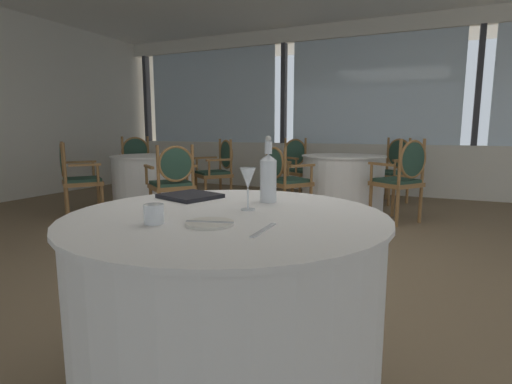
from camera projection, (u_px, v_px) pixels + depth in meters
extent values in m
plane|color=#756047|center=(292.00, 265.00, 3.20)|extent=(14.03, 14.03, 0.00)
cube|color=silver|center=(368.00, 169.00, 6.78)|extent=(10.02, 0.12, 0.85)
cube|color=silver|center=(375.00, 27.00, 6.42)|extent=(10.02, 0.12, 0.25)
cube|color=silver|center=(211.00, 97.00, 7.86)|extent=(2.76, 0.02, 1.79)
cube|color=#333338|center=(147.00, 99.00, 8.48)|extent=(0.08, 0.14, 1.79)
cube|color=silver|center=(372.00, 91.00, 6.60)|extent=(2.76, 0.02, 1.79)
cube|color=#333338|center=(284.00, 94.00, 7.21)|extent=(0.08, 0.14, 1.79)
cube|color=#333338|center=(479.00, 86.00, 5.95)|extent=(0.08, 0.14, 1.79)
cylinder|color=white|center=(227.00, 216.00, 1.63)|extent=(1.33, 1.33, 0.02)
cylinder|color=white|center=(228.00, 300.00, 1.69)|extent=(1.29, 1.29, 0.72)
cylinder|color=silver|center=(210.00, 223.00, 1.44)|extent=(0.18, 0.18, 0.01)
cube|color=silver|center=(210.00, 222.00, 1.44)|extent=(0.18, 0.06, 0.00)
cube|color=silver|center=(264.00, 230.00, 1.36)|extent=(0.02, 0.20, 0.00)
cylinder|color=white|center=(268.00, 181.00, 1.89)|extent=(0.08, 0.08, 0.20)
cone|color=white|center=(268.00, 157.00, 1.87)|extent=(0.08, 0.08, 0.03)
cylinder|color=white|center=(268.00, 148.00, 1.86)|extent=(0.04, 0.04, 0.06)
sphere|color=silver|center=(268.00, 139.00, 1.85)|extent=(0.03, 0.03, 0.03)
cylinder|color=white|center=(248.00, 209.00, 1.71)|extent=(0.06, 0.06, 0.00)
cylinder|color=white|center=(248.00, 199.00, 1.70)|extent=(0.01, 0.01, 0.09)
cone|color=white|center=(248.00, 178.00, 1.69)|extent=(0.07, 0.07, 0.09)
cylinder|color=white|center=(154.00, 214.00, 1.46)|extent=(0.07, 0.07, 0.07)
cube|color=black|center=(190.00, 196.00, 2.01)|extent=(0.33, 0.31, 0.02)
cylinder|color=white|center=(152.00, 156.00, 5.37)|extent=(1.11, 1.11, 0.02)
cylinder|color=white|center=(153.00, 183.00, 5.43)|extent=(1.07, 1.07, 0.72)
cube|color=olive|center=(83.00, 183.00, 5.00)|extent=(0.65, 0.65, 0.05)
cube|color=#284738|center=(82.00, 179.00, 4.99)|extent=(0.59, 0.59, 0.04)
cylinder|color=olive|center=(99.00, 197.00, 5.30)|extent=(0.04, 0.04, 0.40)
cylinder|color=olive|center=(103.00, 201.00, 4.95)|extent=(0.04, 0.04, 0.40)
cylinder|color=olive|center=(66.00, 199.00, 5.12)|extent=(0.04, 0.04, 0.40)
cylinder|color=olive|center=(68.00, 204.00, 4.77)|extent=(0.04, 0.04, 0.40)
cylinder|color=olive|center=(63.00, 161.00, 5.04)|extent=(0.04, 0.04, 0.49)
cylinder|color=olive|center=(64.00, 163.00, 4.69)|extent=(0.04, 0.04, 0.49)
ellipsoid|color=#284738|center=(62.00, 160.00, 4.85)|extent=(0.34, 0.28, 0.41)
torus|color=olive|center=(62.00, 160.00, 4.85)|extent=(0.36, 0.29, 0.43)
cube|color=olive|center=(81.00, 162.00, 5.19)|extent=(0.25, 0.31, 0.03)
cylinder|color=olive|center=(93.00, 170.00, 5.27)|extent=(0.03, 0.03, 0.22)
cube|color=olive|center=(85.00, 165.00, 4.75)|extent=(0.25, 0.31, 0.03)
cylinder|color=olive|center=(98.00, 173.00, 4.84)|extent=(0.03, 0.03, 0.22)
cube|color=olive|center=(171.00, 187.00, 4.64)|extent=(0.65, 0.65, 0.05)
cube|color=#284738|center=(171.00, 183.00, 4.63)|extent=(0.59, 0.59, 0.04)
cylinder|color=olive|center=(151.00, 204.00, 4.75)|extent=(0.04, 0.04, 0.40)
cylinder|color=olive|center=(183.00, 201.00, 4.94)|extent=(0.04, 0.04, 0.40)
cylinder|color=olive|center=(160.00, 210.00, 4.41)|extent=(0.04, 0.04, 0.40)
cylinder|color=olive|center=(194.00, 207.00, 4.59)|extent=(0.04, 0.04, 0.40)
cylinder|color=olive|center=(158.00, 167.00, 4.33)|extent=(0.04, 0.04, 0.47)
cylinder|color=olive|center=(193.00, 165.00, 4.52)|extent=(0.04, 0.04, 0.47)
ellipsoid|color=#284738|center=(176.00, 164.00, 4.41)|extent=(0.28, 0.34, 0.40)
torus|color=olive|center=(176.00, 164.00, 4.41)|extent=(0.28, 0.35, 0.41)
cube|color=olive|center=(149.00, 167.00, 4.50)|extent=(0.31, 0.25, 0.03)
cylinder|color=olive|center=(146.00, 175.00, 4.64)|extent=(0.03, 0.03, 0.22)
cube|color=olive|center=(191.00, 165.00, 4.73)|extent=(0.31, 0.25, 0.03)
cylinder|color=olive|center=(187.00, 173.00, 4.87)|extent=(0.03, 0.03, 0.22)
cube|color=olive|center=(213.00, 175.00, 5.83)|extent=(0.65, 0.65, 0.05)
cube|color=#284738|center=(213.00, 172.00, 5.83)|extent=(0.59, 0.59, 0.04)
cylinder|color=olive|center=(206.00, 193.00, 5.60)|extent=(0.04, 0.04, 0.40)
cylinder|color=olive|center=(196.00, 189.00, 5.95)|extent=(0.04, 0.04, 0.40)
cylinder|color=olive|center=(231.00, 191.00, 5.79)|extent=(0.04, 0.04, 0.40)
cylinder|color=olive|center=(221.00, 187.00, 6.14)|extent=(0.04, 0.04, 0.40)
cylinder|color=olive|center=(231.00, 157.00, 5.71)|extent=(0.04, 0.04, 0.51)
cylinder|color=olive|center=(220.00, 155.00, 6.06)|extent=(0.04, 0.04, 0.51)
ellipsoid|color=#284738|center=(226.00, 154.00, 5.89)|extent=(0.34, 0.28, 0.43)
torus|color=olive|center=(226.00, 154.00, 5.89)|extent=(0.37, 0.29, 0.44)
cube|color=olive|center=(218.00, 160.00, 5.57)|extent=(0.25, 0.31, 0.03)
cylinder|color=olive|center=(209.00, 168.00, 5.52)|extent=(0.03, 0.03, 0.22)
cube|color=olive|center=(206.00, 158.00, 6.00)|extent=(0.25, 0.31, 0.03)
cylinder|color=olive|center=(197.00, 165.00, 5.96)|extent=(0.03, 0.03, 0.22)
cube|color=olive|center=(139.00, 171.00, 6.19)|extent=(0.65, 0.65, 0.05)
cube|color=#284738|center=(139.00, 168.00, 6.18)|extent=(0.59, 0.59, 0.04)
cylinder|color=olive|center=(156.00, 186.00, 6.15)|extent=(0.04, 0.04, 0.43)
cylinder|color=olive|center=(129.00, 188.00, 5.96)|extent=(0.04, 0.04, 0.43)
cylinder|color=olive|center=(150.00, 183.00, 6.49)|extent=(0.04, 0.04, 0.43)
cylinder|color=olive|center=(124.00, 185.00, 6.31)|extent=(0.04, 0.04, 0.43)
cylinder|color=olive|center=(148.00, 152.00, 6.41)|extent=(0.04, 0.04, 0.51)
cylinder|color=olive|center=(123.00, 153.00, 6.23)|extent=(0.04, 0.04, 0.51)
ellipsoid|color=#284738|center=(135.00, 151.00, 6.33)|extent=(0.28, 0.34, 0.43)
torus|color=olive|center=(135.00, 151.00, 6.33)|extent=(0.29, 0.37, 0.44)
cube|color=olive|center=(155.00, 155.00, 6.25)|extent=(0.31, 0.25, 0.03)
cylinder|color=olive|center=(157.00, 162.00, 6.15)|extent=(0.03, 0.03, 0.22)
cube|color=olive|center=(122.00, 156.00, 6.02)|extent=(0.31, 0.25, 0.03)
cylinder|color=olive|center=(124.00, 164.00, 5.91)|extent=(0.03, 0.03, 0.22)
cylinder|color=white|center=(343.00, 156.00, 5.39)|extent=(1.14, 1.14, 0.02)
cylinder|color=white|center=(343.00, 183.00, 5.45)|extent=(1.11, 1.11, 0.72)
cube|color=olive|center=(388.00, 175.00, 5.90)|extent=(0.64, 0.64, 0.05)
cube|color=#284738|center=(388.00, 172.00, 5.89)|extent=(0.59, 0.59, 0.04)
cylinder|color=olive|center=(389.00, 192.00, 5.67)|extent=(0.04, 0.04, 0.39)
cylinder|color=olive|center=(368.00, 189.00, 6.01)|extent=(0.04, 0.04, 0.39)
cylinder|color=olive|center=(407.00, 190.00, 5.87)|extent=(0.04, 0.04, 0.39)
cylinder|color=olive|center=(386.00, 187.00, 6.21)|extent=(0.04, 0.04, 0.39)
cylinder|color=olive|center=(409.00, 156.00, 5.79)|extent=(0.04, 0.04, 0.53)
cylinder|color=olive|center=(388.00, 155.00, 6.13)|extent=(0.04, 0.04, 0.53)
ellipsoid|color=#284738|center=(399.00, 154.00, 5.96)|extent=(0.35, 0.27, 0.45)
torus|color=olive|center=(399.00, 154.00, 5.96)|extent=(0.39, 0.29, 0.46)
cube|color=olive|center=(402.00, 160.00, 5.64)|extent=(0.24, 0.32, 0.03)
cylinder|color=olive|center=(395.00, 168.00, 5.59)|extent=(0.03, 0.03, 0.22)
cube|color=olive|center=(375.00, 158.00, 6.07)|extent=(0.24, 0.32, 0.03)
cylinder|color=olive|center=(368.00, 165.00, 6.01)|extent=(0.03, 0.03, 0.22)
cube|color=olive|center=(303.00, 173.00, 6.22)|extent=(0.64, 0.64, 0.05)
cube|color=#284738|center=(303.00, 170.00, 6.21)|extent=(0.59, 0.59, 0.04)
cylinder|color=olive|center=(320.00, 187.00, 6.19)|extent=(0.04, 0.04, 0.39)
cylinder|color=olive|center=(300.00, 189.00, 5.98)|extent=(0.04, 0.04, 0.39)
cylinder|color=olive|center=(305.00, 184.00, 6.53)|extent=(0.04, 0.04, 0.39)
cylinder|color=olive|center=(285.00, 186.00, 6.33)|extent=(0.04, 0.04, 0.39)
cylinder|color=olive|center=(305.00, 154.00, 6.45)|extent=(0.04, 0.04, 0.52)
cylinder|color=olive|center=(285.00, 155.00, 6.25)|extent=(0.04, 0.04, 0.52)
ellipsoid|color=#284738|center=(295.00, 153.00, 6.36)|extent=(0.27, 0.35, 0.44)
torus|color=olive|center=(295.00, 153.00, 6.36)|extent=(0.29, 0.38, 0.45)
cube|color=olive|center=(316.00, 157.00, 6.29)|extent=(0.32, 0.24, 0.03)
cylinder|color=olive|center=(322.00, 164.00, 6.19)|extent=(0.03, 0.03, 0.22)
cube|color=olive|center=(291.00, 158.00, 6.04)|extent=(0.32, 0.24, 0.03)
cylinder|color=olive|center=(296.00, 166.00, 5.94)|extent=(0.03, 0.03, 0.22)
cube|color=olive|center=(289.00, 183.00, 4.99)|extent=(0.64, 0.64, 0.05)
cube|color=#284738|center=(289.00, 180.00, 4.98)|extent=(0.59, 0.59, 0.04)
cylinder|color=olive|center=(292.00, 197.00, 5.29)|extent=(0.04, 0.04, 0.39)
cylinder|color=olive|center=(311.00, 201.00, 4.95)|extent=(0.04, 0.04, 0.39)
cylinder|color=olive|center=(267.00, 200.00, 5.09)|extent=(0.04, 0.04, 0.39)
cylinder|color=olive|center=(285.00, 205.00, 4.75)|extent=(0.04, 0.04, 0.39)
cylinder|color=olive|center=(267.00, 163.00, 5.02)|extent=(0.04, 0.04, 0.45)
cylinder|color=olive|center=(285.00, 166.00, 4.68)|extent=(0.04, 0.04, 0.45)
ellipsoid|color=#284738|center=(275.00, 163.00, 4.84)|extent=(0.35, 0.27, 0.38)
torus|color=olive|center=(275.00, 163.00, 4.84)|extent=(0.34, 0.25, 0.39)
cube|color=olive|center=(279.00, 163.00, 5.17)|extent=(0.24, 0.32, 0.03)
cylinder|color=olive|center=(288.00, 170.00, 5.26)|extent=(0.03, 0.03, 0.22)
cube|color=olive|center=(302.00, 166.00, 4.75)|extent=(0.24, 0.32, 0.03)
cylinder|color=olive|center=(311.00, 174.00, 4.83)|extent=(0.03, 0.03, 0.22)
cube|color=olive|center=(396.00, 184.00, 4.66)|extent=(0.64, 0.64, 0.05)
cube|color=#284738|center=(396.00, 180.00, 4.66)|extent=(0.59, 0.59, 0.04)
cylinder|color=olive|center=(370.00, 203.00, 4.77)|extent=(0.04, 0.04, 0.43)
cylinder|color=olive|center=(393.00, 200.00, 4.97)|extent=(0.04, 0.04, 0.43)
cylinder|color=olive|center=(397.00, 208.00, 4.43)|extent=(0.04, 0.04, 0.43)
cylinder|color=olive|center=(420.00, 205.00, 4.63)|extent=(0.04, 0.04, 0.43)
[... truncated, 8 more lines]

